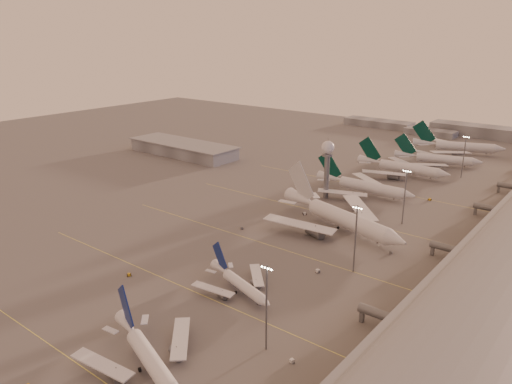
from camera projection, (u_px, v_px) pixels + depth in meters
The scene contains 24 objects.
ground at pixel (129, 284), 168.09m from camera, with size 700.00×700.00×0.00m, color #5F5D5C.
taxiway_markings at pixel (296, 252), 192.16m from camera, with size 180.00×185.25×0.02m.
hangar at pixel (183, 148), 341.96m from camera, with size 82.00×27.00×8.50m.
radar_tower at pixel (327, 158), 248.17m from camera, with size 6.40×6.40×31.10m.
mast_a at pixel (266, 304), 129.63m from camera, with size 3.60×0.56×25.00m.
mast_b at pixel (356, 236), 172.42m from camera, with size 3.60×0.56×25.00m.
mast_c at pixel (405, 194), 216.40m from camera, with size 3.60×0.56×25.00m.
mast_d at pixel (464, 155), 284.71m from camera, with size 3.60×0.56×25.00m.
distant_horizon at pixel (452, 130), 407.87m from camera, with size 165.00×37.50×9.00m.
narrowbody_near at pixel (147, 358), 125.15m from camera, with size 39.58×31.03×16.11m.
narrowbody_mid at pixel (240, 285), 161.86m from camera, with size 32.74×25.73×13.18m.
widebody_white at pixel (341, 221), 212.11m from camera, with size 68.08×53.77×24.65m.
greentail_a at pixel (364, 188), 257.76m from camera, with size 55.70×44.99×20.23m.
greentail_b at pixel (402, 170), 292.54m from camera, with size 56.52×45.67×20.54m.
greentail_c at pixel (438, 161), 312.94m from camera, with size 52.38×41.72×19.50m.
greentail_d at pixel (458, 148), 343.57m from camera, with size 58.80×46.67×22.27m.
gsv_catering_a at pixel (293, 356), 127.59m from camera, with size 5.36×3.29×4.09m.
gsv_tug_mid at pixel (129, 275), 173.47m from camera, with size 3.83×3.47×0.94m.
gsv_truck_b at pixel (319, 270), 175.33m from camera, with size 6.59×3.87×2.51m.
gsv_truck_c at pixel (243, 227), 214.15m from camera, with size 5.16×5.17×2.17m.
gsv_catering_b at pixel (392, 249), 190.47m from camera, with size 5.02×2.76×3.93m.
gsv_tug_far at pixel (305, 214), 231.02m from camera, with size 4.31×4.30×1.09m.
gsv_truck_d at pixel (302, 181), 278.98m from camera, with size 3.95×6.00×2.28m.
gsv_tug_hangar at pixel (430, 199), 250.50m from camera, with size 3.85×2.63×1.02m.
Camera 1 is at (126.74, -91.29, 81.57)m, focal length 35.00 mm.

